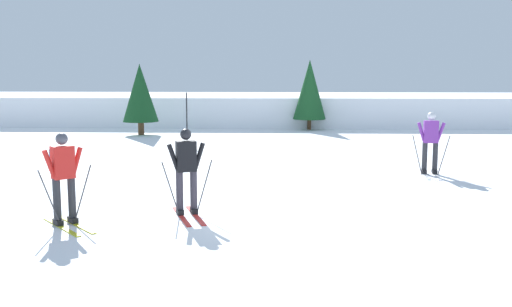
# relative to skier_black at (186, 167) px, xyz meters

# --- Properties ---
(ground_plane) EXTENTS (120.00, 120.00, 0.00)m
(ground_plane) POSITION_rel_skier_black_xyz_m (1.91, 0.29, -0.96)
(ground_plane) COLOR white
(far_snow_ridge) EXTENTS (80.00, 7.84, 1.49)m
(far_snow_ridge) POSITION_rel_skier_black_xyz_m (1.91, 21.11, -0.21)
(far_snow_ridge) COLOR white
(far_snow_ridge) RESTS_ON ground
(skier_black) EXTENTS (0.95, 1.63, 1.71)m
(skier_black) POSITION_rel_skier_black_xyz_m (0.00, 0.00, 0.00)
(skier_black) COLOR red
(skier_black) RESTS_ON ground
(skier_purple) EXTENTS (1.00, 1.63, 1.71)m
(skier_purple) POSITION_rel_skier_black_xyz_m (5.94, 4.85, 0.00)
(skier_purple) COLOR silver
(skier_purple) RESTS_ON ground
(skier_red) EXTENTS (1.34, 1.45, 1.71)m
(skier_red) POSITION_rel_skier_black_xyz_m (-2.14, -0.85, -0.00)
(skier_red) COLOR gold
(skier_red) RESTS_ON ground
(trail_marker_pole) EXTENTS (0.05, 0.05, 1.99)m
(trail_marker_pole) POSITION_rel_skier_black_xyz_m (-1.75, 11.07, 0.04)
(trail_marker_pole) COLOR black
(trail_marker_pole) RESTS_ON ground
(conifer_far_left) EXTENTS (1.57, 1.57, 3.33)m
(conifer_far_left) POSITION_rel_skier_black_xyz_m (3.21, 16.97, 0.96)
(conifer_far_left) COLOR #513823
(conifer_far_left) RESTS_ON ground
(conifer_far_right) EXTENTS (1.56, 1.56, 3.11)m
(conifer_far_right) POSITION_rel_skier_black_xyz_m (-4.31, 14.35, 0.88)
(conifer_far_right) COLOR #513823
(conifer_far_right) RESTS_ON ground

